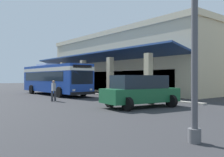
{
  "coord_description": "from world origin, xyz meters",
  "views": [
    {
      "loc": [
        24.52,
        -12.1,
        1.82
      ],
      "look_at": [
        4.92,
        3.35,
        1.74
      ],
      "focal_mm": 38.34,
      "sensor_mm": 36.0,
      "label": 1
    }
  ],
  "objects_px": {
    "transit_bus": "(54,77)",
    "potted_palm": "(77,86)",
    "pedestrian": "(54,90)",
    "parked_suv_green": "(140,91)",
    "lot_light_pole": "(195,7)"
  },
  "relations": [
    {
      "from": "transit_bus",
      "to": "potted_palm",
      "type": "relative_size",
      "value": 4.91
    },
    {
      "from": "transit_bus",
      "to": "potted_palm",
      "type": "distance_m",
      "value": 6.95
    },
    {
      "from": "pedestrian",
      "to": "transit_bus",
      "type": "bearing_deg",
      "value": 154.99
    },
    {
      "from": "parked_suv_green",
      "to": "transit_bus",
      "type": "bearing_deg",
      "value": 178.08
    },
    {
      "from": "transit_bus",
      "to": "parked_suv_green",
      "type": "height_order",
      "value": "transit_bus"
    },
    {
      "from": "potted_palm",
      "to": "lot_light_pole",
      "type": "relative_size",
      "value": 0.32
    },
    {
      "from": "lot_light_pole",
      "to": "pedestrian",
      "type": "bearing_deg",
      "value": 171.8
    },
    {
      "from": "transit_bus",
      "to": "lot_light_pole",
      "type": "distance_m",
      "value": 20.69
    },
    {
      "from": "pedestrian",
      "to": "lot_light_pole",
      "type": "relative_size",
      "value": 0.23
    },
    {
      "from": "parked_suv_green",
      "to": "lot_light_pole",
      "type": "bearing_deg",
      "value": -34.17
    },
    {
      "from": "pedestrian",
      "to": "potted_palm",
      "type": "height_order",
      "value": "potted_palm"
    },
    {
      "from": "parked_suv_green",
      "to": "potted_palm",
      "type": "relative_size",
      "value": 2.19
    },
    {
      "from": "potted_palm",
      "to": "parked_suv_green",
      "type": "bearing_deg",
      "value": -17.79
    },
    {
      "from": "transit_bus",
      "to": "lot_light_pole",
      "type": "xyz_separation_m",
      "value": [
        19.99,
        -4.97,
        1.96
      ]
    },
    {
      "from": "parked_suv_green",
      "to": "pedestrian",
      "type": "xyz_separation_m",
      "value": [
        -6.85,
        -2.57,
        -0.11
      ]
    }
  ]
}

